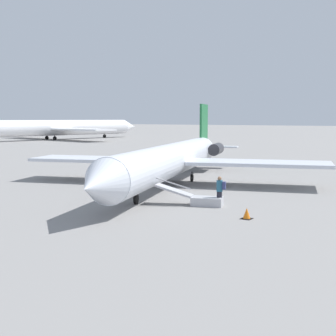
% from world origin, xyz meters
% --- Properties ---
extents(ground_plane, '(600.00, 600.00, 0.00)m').
position_xyz_m(ground_plane, '(0.00, 0.00, 0.00)').
color(ground_plane, gray).
extents(airplane_main, '(30.22, 23.64, 6.55)m').
position_xyz_m(airplane_main, '(-0.88, -0.31, 1.96)').
color(airplane_main, silver).
rests_on(airplane_main, ground).
extents(airplane_far_center, '(47.89, 36.90, 9.73)m').
position_xyz_m(airplane_far_center, '(-49.81, -65.78, 2.89)').
color(airplane_far_center, white).
rests_on(airplane_far_center, ground).
extents(boarding_stairs, '(2.30, 4.12, 1.65)m').
position_xyz_m(boarding_stairs, '(5.87, 6.08, 0.37)').
color(boarding_stairs, '#B2B2B7').
rests_on(boarding_stairs, ground).
extents(passenger, '(0.43, 0.57, 1.74)m').
position_xyz_m(passenger, '(5.38, 7.13, 1.00)').
color(passenger, '#23232D').
rests_on(passenger, ground).
extents(traffic_cone_near_stairs, '(0.52, 0.52, 0.58)m').
position_xyz_m(traffic_cone_near_stairs, '(7.80, 9.95, 0.27)').
color(traffic_cone_near_stairs, black).
rests_on(traffic_cone_near_stairs, ground).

